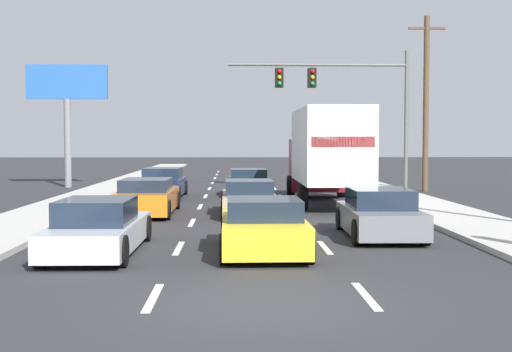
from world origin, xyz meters
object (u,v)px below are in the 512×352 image
Objects in this scene: car_orange at (147,197)px; car_tan at (249,199)px; car_navy at (163,184)px; traffic_signal_mast at (333,88)px; utility_pole_mid at (426,101)px; car_gray at (379,215)px; roadside_billboard at (67,99)px; car_green at (248,183)px; car_yellow at (263,228)px; car_silver at (98,229)px; box_truck at (326,151)px.

car_orange is 1.09× the size of car_tan.
car_navy is 0.51× the size of traffic_signal_mast.
car_navy is 13.54m from utility_pole_mid.
car_orange is (0.18, -6.81, -0.03)m from car_navy.
utility_pole_mid is (5.66, 15.87, 3.85)m from car_gray.
utility_pole_mid reaches higher than car_tan.
car_orange is 0.71× the size of roadside_billboard.
car_green is 15.88m from car_yellow.
car_gray is (6.71, -5.71, 0.00)m from car_orange.
roadside_billboard is (-5.97, 13.77, 4.15)m from car_orange.
roadside_billboard reaches higher than car_tan.
car_silver is 23.01m from roadside_billboard.
utility_pole_mid reaches higher than box_truck.
utility_pole_mid is (12.37, 10.17, 3.85)m from car_orange.
roadside_billboard is at bearing 140.26° from box_truck.
car_tan is 0.47× the size of traffic_signal_mast.
utility_pole_mid is 1.31× the size of roadside_billboard.
car_orange is at bearing -88.51° from car_navy.
box_truck reaches higher than car_gray.
traffic_signal_mast is at bearing 85.82° from car_gray.
car_green is 0.63× the size of roadside_billboard.
box_truck reaches higher than car_yellow.
car_navy is at bearing -165.02° from utility_pole_mid.
car_gray reaches higher than car_silver.
utility_pole_mid reaches higher than traffic_signal_mast.
utility_pole_mid reaches higher than car_silver.
traffic_signal_mast reaches higher than car_tan.
car_green is 0.97× the size of car_tan.
car_silver is 8.48m from car_tan.
car_yellow reaches higher than car_tan.
car_gray is 0.47× the size of utility_pole_mid.
car_yellow is 11.97m from box_truck.
car_orange is at bearing -114.88° from car_green.
car_yellow is 1.00× the size of car_gray.
car_gray reaches higher than car_green.
box_truck is at bearing 91.02° from car_gray.
traffic_signal_mast is (7.93, 11.08, 4.55)m from car_orange.
car_navy is at bearing 104.17° from car_yellow.
car_gray is 17.28m from utility_pole_mid.
car_gray is at bearing -56.94° from roadside_billboard.
box_truck is 9.20m from car_gray.
car_silver is at bearing -90.38° from car_orange.
car_navy is at bearing -50.24° from roadside_billboard.
car_green is 1.01× the size of car_gray.
car_navy is 8.02m from car_tan.
car_silver is (0.12, -14.88, -0.06)m from car_navy.
car_green is (3.60, 7.75, 0.01)m from car_orange.
car_gray is at bearing -76.98° from car_green.
car_gray reaches higher than car_orange.
car_orange is 1.14× the size of car_yellow.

